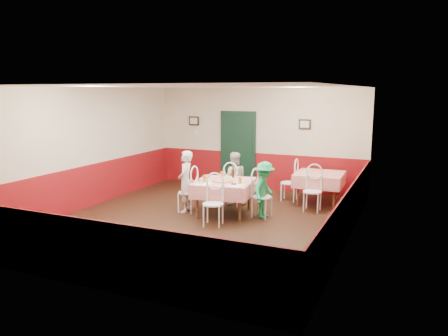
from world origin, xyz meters
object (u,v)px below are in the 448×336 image
at_px(chair_near, 213,204).
at_px(glass_b, 240,181).
at_px(wallet, 234,184).
at_px(diner_right, 264,190).
at_px(chair_second_a, 289,183).
at_px(diner_far, 234,178).
at_px(beer_bottle, 233,173).
at_px(chair_second_b, 312,192).
at_px(chair_far, 233,187).
at_px(glass_a, 205,179).
at_px(second_table, 319,188).
at_px(chair_left, 188,192).
at_px(pizza, 223,181).
at_px(diner_left, 186,181).
at_px(glass_c, 222,174).
at_px(chair_right, 262,197).
at_px(main_table, 224,198).

relative_size(chair_near, glass_b, 6.52).
height_order(wallet, diner_right, diner_right).
height_order(chair_second_a, diner_far, diner_far).
xyz_separation_m(beer_bottle, diner_right, (0.84, -0.26, -0.26)).
height_order(chair_near, chair_second_b, same).
relative_size(diner_far, diner_right, 1.05).
relative_size(chair_far, glass_a, 5.77).
height_order(chair_far, glass_b, chair_far).
relative_size(second_table, chair_left, 1.24).
bearing_deg(pizza, diner_left, -175.49).
bearing_deg(glass_c, chair_near, -74.02).
bearing_deg(chair_second_b, chair_second_a, 133.64).
relative_size(chair_second_a, glass_b, 6.52).
bearing_deg(chair_right, pizza, 108.71).
distance_m(main_table, chair_second_a, 2.07).
xyz_separation_m(chair_left, glass_a, (0.51, -0.16, 0.39)).
xyz_separation_m(glass_b, diner_right, (0.45, 0.29, -0.22)).
bearing_deg(second_table, glass_a, -134.37).
xyz_separation_m(pizza, glass_c, (-0.21, 0.43, 0.05)).
distance_m(glass_b, diner_left, 1.33).
bearing_deg(diner_right, chair_left, 100.73).
xyz_separation_m(second_table, beer_bottle, (-1.69, -1.42, 0.50)).
relative_size(chair_near, diner_left, 0.64).
distance_m(chair_right, chair_second_a, 1.69).
height_order(glass_c, diner_right, diner_right).
distance_m(chair_second_b, wallet, 1.94).
xyz_separation_m(glass_b, diner_far, (-0.58, 1.04, -0.19)).
bearing_deg(beer_bottle, main_table, -96.65).
distance_m(glass_a, glass_c, 0.66).
bearing_deg(second_table, diner_left, -143.33).
distance_m(chair_second_b, diner_right, 1.26).
bearing_deg(chair_near, glass_c, 94.58).
relative_size(main_table, beer_bottle, 5.32).
xyz_separation_m(main_table, diner_far, (-0.14, 0.89, 0.27)).
relative_size(chair_far, glass_b, 6.52).
height_order(chair_right, wallet, chair_right).
distance_m(wallet, diner_right, 0.69).
relative_size(second_table, chair_right, 1.24).
xyz_separation_m(main_table, chair_left, (-0.84, -0.13, 0.08)).
bearing_deg(diner_far, diner_left, 30.42).
distance_m(glass_c, wallet, 0.83).
distance_m(chair_left, glass_a, 0.66).
relative_size(glass_a, diner_far, 0.12).
distance_m(pizza, diner_left, 0.90).
xyz_separation_m(chair_left, chair_near, (0.97, -0.71, 0.00)).
relative_size(second_table, chair_near, 1.24).
distance_m(chair_near, beer_bottle, 1.31).
height_order(main_table, chair_second_a, chair_second_a).
xyz_separation_m(chair_far, beer_bottle, (0.18, -0.44, 0.42)).
height_order(second_table, diner_right, diner_right).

